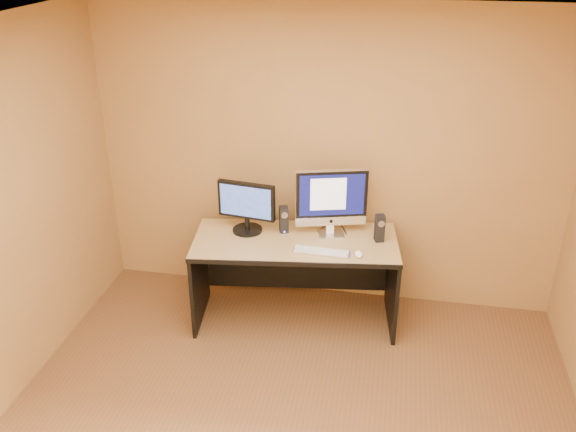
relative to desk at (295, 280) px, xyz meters
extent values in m
plane|color=white|center=(0.18, -1.50, 2.21)|extent=(4.00, 4.00, 0.00)
cube|color=silver|center=(0.24, -0.17, 0.39)|extent=(0.45, 0.14, 0.02)
ellipsoid|color=white|center=(0.53, -0.16, 0.40)|extent=(0.08, 0.11, 0.04)
cylinder|color=black|center=(0.36, 0.28, 0.39)|extent=(0.09, 0.22, 0.01)
cylinder|color=black|center=(0.19, 0.27, 0.39)|extent=(0.08, 0.18, 0.01)
camera|label=1|loc=(0.74, -4.32, 2.74)|focal=38.00mm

